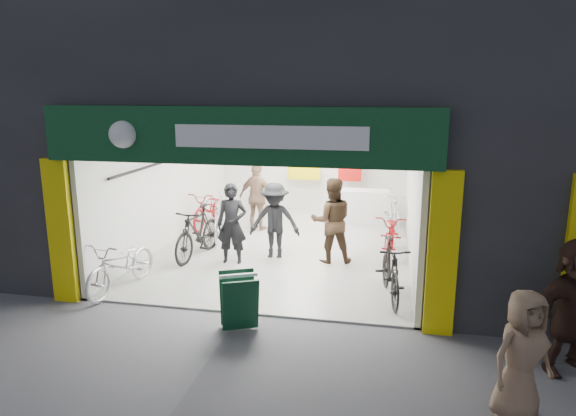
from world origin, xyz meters
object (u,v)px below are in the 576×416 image
(bike_left_front, at_px, (122,264))
(pedestrian_near, at_px, (522,356))
(bike_right_front, at_px, (391,271))
(sandwich_board, at_px, (239,300))

(bike_left_front, height_order, pedestrian_near, pedestrian_near)
(bike_right_front, distance_m, pedestrian_near, 3.58)
(pedestrian_near, distance_m, sandwich_board, 4.16)
(pedestrian_near, height_order, sandwich_board, pedestrian_near)
(sandwich_board, bearing_deg, bike_right_front, 10.57)
(bike_left_front, height_order, sandwich_board, bike_left_front)
(bike_left_front, bearing_deg, sandwich_board, -14.46)
(bike_right_front, bearing_deg, bike_left_front, 177.64)
(bike_right_front, xyz_separation_m, sandwich_board, (-2.35, -1.66, -0.07))
(bike_left_front, xyz_separation_m, bike_right_front, (5.00, 0.56, 0.04))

